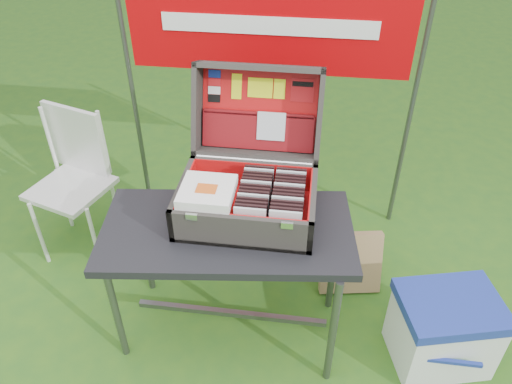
# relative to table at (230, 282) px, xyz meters

# --- Properties ---
(ground) EXTENTS (80.00, 80.00, 0.00)m
(ground) POSITION_rel_table_xyz_m (0.06, -0.05, -0.36)
(ground) COLOR #285A1C
(ground) RESTS_ON ground
(table) EXTENTS (1.21, 0.71, 0.72)m
(table) POSITION_rel_table_xyz_m (0.00, 0.00, 0.00)
(table) COLOR black
(table) RESTS_ON ground
(table_top) EXTENTS (1.21, 0.71, 0.04)m
(table_top) POSITION_rel_table_xyz_m (0.00, 0.00, 0.34)
(table_top) COLOR black
(table_top) RESTS_ON ground
(table_leg_fl) EXTENTS (0.04, 0.04, 0.68)m
(table_leg_fl) POSITION_rel_table_xyz_m (-0.51, -0.23, -0.02)
(table_leg_fl) COLOR #59595B
(table_leg_fl) RESTS_ON ground
(table_leg_fr) EXTENTS (0.04, 0.04, 0.68)m
(table_leg_fr) POSITION_rel_table_xyz_m (0.51, -0.23, -0.02)
(table_leg_fr) COLOR #59595B
(table_leg_fr) RESTS_ON ground
(table_leg_bl) EXTENTS (0.04, 0.04, 0.68)m
(table_leg_bl) POSITION_rel_table_xyz_m (-0.51, 0.23, -0.02)
(table_leg_bl) COLOR #59595B
(table_leg_bl) RESTS_ON ground
(table_leg_br) EXTENTS (0.04, 0.04, 0.68)m
(table_leg_br) POSITION_rel_table_xyz_m (0.51, 0.23, -0.02)
(table_leg_br) COLOR #59595B
(table_leg_br) RESTS_ON ground
(table_brace) EXTENTS (1.00, 0.03, 0.03)m
(table_brace) POSITION_rel_table_xyz_m (0.00, 0.00, -0.24)
(table_brace) COLOR #59595B
(table_brace) RESTS_ON ground
(suitcase) EXTENTS (0.62, 0.61, 0.56)m
(suitcase) POSITION_rel_table_xyz_m (0.08, 0.15, 0.64)
(suitcase) COLOR #3F3A35
(suitcase) RESTS_ON table
(suitcase_base_bottom) EXTENTS (0.62, 0.45, 0.02)m
(suitcase_base_bottom) POSITION_rel_table_xyz_m (0.08, 0.09, 0.37)
(suitcase_base_bottom) COLOR #3F3A35
(suitcase_base_bottom) RESTS_ON table_top
(suitcase_base_wall_front) EXTENTS (0.62, 0.02, 0.17)m
(suitcase_base_wall_front) POSITION_rel_table_xyz_m (0.08, -0.12, 0.44)
(suitcase_base_wall_front) COLOR #3F3A35
(suitcase_base_wall_front) RESTS_ON table_top
(suitcase_base_wall_back) EXTENTS (0.62, 0.02, 0.17)m
(suitcase_base_wall_back) POSITION_rel_table_xyz_m (0.08, 0.31, 0.44)
(suitcase_base_wall_back) COLOR #3F3A35
(suitcase_base_wall_back) RESTS_ON table_top
(suitcase_base_wall_left) EXTENTS (0.02, 0.45, 0.17)m
(suitcase_base_wall_left) POSITION_rel_table_xyz_m (-0.22, 0.09, 0.44)
(suitcase_base_wall_left) COLOR #3F3A35
(suitcase_base_wall_left) RESTS_ON table_top
(suitcase_base_wall_right) EXTENTS (0.02, 0.45, 0.17)m
(suitcase_base_wall_right) POSITION_rel_table_xyz_m (0.38, 0.09, 0.44)
(suitcase_base_wall_right) COLOR #3F3A35
(suitcase_base_wall_right) RESTS_ON table_top
(suitcase_liner_floor) EXTENTS (0.58, 0.40, 0.01)m
(suitcase_liner_floor) POSITION_rel_table_xyz_m (0.08, 0.09, 0.39)
(suitcase_liner_floor) COLOR red
(suitcase_liner_floor) RESTS_ON suitcase_base_bottom
(suitcase_latch_left) EXTENTS (0.05, 0.01, 0.03)m
(suitcase_latch_left) POSITION_rel_table_xyz_m (-0.12, -0.13, 0.52)
(suitcase_latch_left) COLOR silver
(suitcase_latch_left) RESTS_ON suitcase_base_wall_front
(suitcase_latch_right) EXTENTS (0.05, 0.01, 0.03)m
(suitcase_latch_right) POSITION_rel_table_xyz_m (0.28, -0.13, 0.52)
(suitcase_latch_right) COLOR silver
(suitcase_latch_right) RESTS_ON suitcase_base_wall_front
(suitcase_hinge) EXTENTS (0.56, 0.02, 0.02)m
(suitcase_hinge) POSITION_rel_table_xyz_m (0.08, 0.32, 0.53)
(suitcase_hinge) COLOR silver
(suitcase_hinge) RESTS_ON suitcase_base_wall_back
(suitcase_lid_back) EXTENTS (0.62, 0.17, 0.43)m
(suitcase_lid_back) POSITION_rel_table_xyz_m (0.08, 0.54, 0.69)
(suitcase_lid_back) COLOR #3F3A35
(suitcase_lid_back) RESTS_ON suitcase_base_wall_back
(suitcase_lid_rim_far) EXTENTS (0.62, 0.17, 0.08)m
(suitcase_lid_rim_far) POSITION_rel_table_xyz_m (0.08, 0.54, 0.91)
(suitcase_lid_rim_far) COLOR #3F3A35
(suitcase_lid_rim_far) RESTS_ON suitcase_lid_back
(suitcase_lid_rim_near) EXTENTS (0.62, 0.17, 0.08)m
(suitcase_lid_rim_near) POSITION_rel_table_xyz_m (0.08, 0.40, 0.51)
(suitcase_lid_rim_near) COLOR #3F3A35
(suitcase_lid_rim_near) RESTS_ON suitcase_lid_back
(suitcase_lid_rim_left) EXTENTS (0.02, 0.31, 0.48)m
(suitcase_lid_rim_left) POSITION_rel_table_xyz_m (-0.22, 0.47, 0.71)
(suitcase_lid_rim_left) COLOR #3F3A35
(suitcase_lid_rim_left) RESTS_ON suitcase_lid_back
(suitcase_lid_rim_right) EXTENTS (0.02, 0.31, 0.48)m
(suitcase_lid_rim_right) POSITION_rel_table_xyz_m (0.38, 0.47, 0.71)
(suitcase_lid_rim_right) COLOR #3F3A35
(suitcase_lid_rim_right) RESTS_ON suitcase_lid_back
(suitcase_lid_liner) EXTENTS (0.57, 0.14, 0.37)m
(suitcase_lid_liner) POSITION_rel_table_xyz_m (0.08, 0.52, 0.69)
(suitcase_lid_liner) COLOR red
(suitcase_lid_liner) RESTS_ON suitcase_lid_back
(suitcase_liner_wall_front) EXTENTS (0.58, 0.01, 0.14)m
(suitcase_liner_wall_front) POSITION_rel_table_xyz_m (0.08, -0.10, 0.46)
(suitcase_liner_wall_front) COLOR red
(suitcase_liner_wall_front) RESTS_ON suitcase_base_bottom
(suitcase_liner_wall_back) EXTENTS (0.58, 0.01, 0.14)m
(suitcase_liner_wall_back) POSITION_rel_table_xyz_m (0.08, 0.29, 0.46)
(suitcase_liner_wall_back) COLOR red
(suitcase_liner_wall_back) RESTS_ON suitcase_base_bottom
(suitcase_liner_wall_left) EXTENTS (0.01, 0.40, 0.14)m
(suitcase_liner_wall_left) POSITION_rel_table_xyz_m (-0.21, 0.09, 0.46)
(suitcase_liner_wall_left) COLOR red
(suitcase_liner_wall_left) RESTS_ON suitcase_base_bottom
(suitcase_liner_wall_right) EXTENTS (0.01, 0.40, 0.14)m
(suitcase_liner_wall_right) POSITION_rel_table_xyz_m (0.36, 0.09, 0.46)
(suitcase_liner_wall_right) COLOR red
(suitcase_liner_wall_right) RESTS_ON suitcase_base_bottom
(suitcase_lid_pocket) EXTENTS (0.56, 0.09, 0.18)m
(suitcase_lid_pocket) POSITION_rel_table_xyz_m (0.08, 0.47, 0.60)
(suitcase_lid_pocket) COLOR maroon
(suitcase_lid_pocket) RESTS_ON suitcase_lid_liner
(suitcase_pocket_edge) EXTENTS (0.55, 0.03, 0.03)m
(suitcase_pocket_edge) POSITION_rel_table_xyz_m (0.08, 0.50, 0.68)
(suitcase_pocket_edge) COLOR maroon
(suitcase_pocket_edge) RESTS_ON suitcase_lid_pocket
(suitcase_pocket_cd) EXTENTS (0.14, 0.06, 0.13)m
(suitcase_pocket_cd) POSITION_rel_table_xyz_m (0.14, 0.47, 0.64)
(suitcase_pocket_cd) COLOR silver
(suitcase_pocket_cd) RESTS_ON suitcase_lid_pocket
(lid_sticker_cc_a) EXTENTS (0.06, 0.02, 0.04)m
(lid_sticker_cc_a) POSITION_rel_table_xyz_m (-0.15, 0.57, 0.85)
(lid_sticker_cc_a) COLOR #1933B2
(lid_sticker_cc_a) RESTS_ON suitcase_lid_liner
(lid_sticker_cc_b) EXTENTS (0.06, 0.02, 0.04)m
(lid_sticker_cc_b) POSITION_rel_table_xyz_m (-0.15, 0.56, 0.81)
(lid_sticker_cc_b) COLOR red
(lid_sticker_cc_b) RESTS_ON suitcase_lid_liner
(lid_sticker_cc_c) EXTENTS (0.06, 0.02, 0.04)m
(lid_sticker_cc_c) POSITION_rel_table_xyz_m (-0.15, 0.55, 0.77)
(lid_sticker_cc_c) COLOR white
(lid_sticker_cc_c) RESTS_ON suitcase_lid_liner
(lid_sticker_cc_d) EXTENTS (0.06, 0.02, 0.04)m
(lid_sticker_cc_d) POSITION_rel_table_xyz_m (-0.15, 0.53, 0.73)
(lid_sticker_cc_d) COLOR black
(lid_sticker_cc_d) RESTS_ON suitcase_lid_liner
(lid_card_neon_tall) EXTENTS (0.05, 0.04, 0.12)m
(lid_card_neon_tall) POSITION_rel_table_xyz_m (-0.04, 0.55, 0.80)
(lid_card_neon_tall) COLOR yellow
(lid_card_neon_tall) RESTS_ON suitcase_lid_liner
(lid_card_neon_main) EXTENTS (0.12, 0.03, 0.09)m
(lid_card_neon_main) POSITION_rel_table_xyz_m (0.08, 0.55, 0.80)
(lid_card_neon_main) COLOR yellow
(lid_card_neon_main) RESTS_ON suitcase_lid_liner
(lid_card_neon_small) EXTENTS (0.06, 0.03, 0.09)m
(lid_card_neon_small) POSITION_rel_table_xyz_m (0.17, 0.55, 0.80)
(lid_card_neon_small) COLOR yellow
(lid_card_neon_small) RESTS_ON suitcase_lid_liner
(lid_sticker_band) EXTENTS (0.11, 0.04, 0.11)m
(lid_sticker_band) POSITION_rel_table_xyz_m (0.28, 0.55, 0.80)
(lid_sticker_band) COLOR red
(lid_sticker_band) RESTS_ON suitcase_lid_liner
(lid_sticker_band_bar) EXTENTS (0.10, 0.01, 0.02)m
(lid_sticker_band_bar) POSITION_rel_table_xyz_m (0.28, 0.56, 0.82)
(lid_sticker_band_bar) COLOR black
(lid_sticker_band_bar) RESTS_ON suitcase_lid_liner
(cd_left_0) EXTENTS (0.14, 0.01, 0.16)m
(cd_left_0) POSITION_rel_table_xyz_m (0.12, -0.08, 0.47)
(cd_left_0) COLOR silver
(cd_left_0) RESTS_ON suitcase_liner_floor
(cd_left_1) EXTENTS (0.14, 0.01, 0.16)m
(cd_left_1) POSITION_rel_table_xyz_m (0.12, -0.05, 0.47)
(cd_left_1) COLOR black
(cd_left_1) RESTS_ON suitcase_liner_floor
(cd_left_2) EXTENTS (0.14, 0.01, 0.16)m
(cd_left_2) POSITION_rel_table_xyz_m (0.12, -0.03, 0.47)
(cd_left_2) COLOR black
(cd_left_2) RESTS_ON suitcase_liner_floor
(cd_left_3) EXTENTS (0.14, 0.01, 0.16)m
(cd_left_3) POSITION_rel_table_xyz_m (0.12, -0.01, 0.47)
(cd_left_3) COLOR black
(cd_left_3) RESTS_ON suitcase_liner_floor
(cd_left_4) EXTENTS (0.14, 0.01, 0.16)m
(cd_left_4) POSITION_rel_table_xyz_m (0.12, 0.02, 0.47)
(cd_left_4) COLOR silver
(cd_left_4) RESTS_ON suitcase_liner_floor
(cd_left_5) EXTENTS (0.14, 0.01, 0.16)m
(cd_left_5) POSITION_rel_table_xyz_m (0.12, 0.04, 0.47)
(cd_left_5) COLOR black
(cd_left_5) RESTS_ON suitcase_liner_floor
(cd_left_6) EXTENTS (0.14, 0.01, 0.16)m
(cd_left_6) POSITION_rel_table_xyz_m (0.12, 0.07, 0.47)
(cd_left_6) COLOR black
(cd_left_6) RESTS_ON suitcase_liner_floor
(cd_left_7) EXTENTS (0.14, 0.01, 0.16)m
(cd_left_7) POSITION_rel_table_xyz_m (0.12, 0.09, 0.47)
(cd_left_7) COLOR black
(cd_left_7) RESTS_ON suitcase_liner_floor
(cd_left_8) EXTENTS (0.14, 0.01, 0.16)m
(cd_left_8) POSITION_rel_table_xyz_m (0.12, 0.12, 0.47)
(cd_left_8) COLOR silver
(cd_left_8) RESTS_ON suitcase_liner_floor
(cd_left_9) EXTENTS (0.14, 0.01, 0.16)m
(cd_left_9) POSITION_rel_table_xyz_m (0.12, 0.14, 0.47)
(cd_left_9) COLOR black
(cd_left_9) RESTS_ON suitcase_liner_floor
(cd_left_10) EXTENTS (0.14, 0.01, 0.16)m
(cd_left_10) POSITION_rel_table_xyz_m (0.12, 0.17, 0.47)
(cd_left_10) COLOR black
(cd_left_10) RESTS_ON suitcase_liner_floor
(cd_left_11) EXTENTS (0.14, 0.01, 0.16)m
(cd_left_11) POSITION_rel_table_xyz_m (0.12, 0.19, 0.47)
(cd_left_11) COLOR black
(cd_left_11) RESTS_ON suitcase_liner_floor
(cd_left_12) EXTENTS (0.14, 0.01, 0.16)m
(cd_left_12) POSITION_rel_table_xyz_m (0.12, 0.22, 0.47)
(cd_left_12) COLOR silver
(cd_left_12) RESTS_ON suitcase_liner_floor
(cd_left_13) EXTENTS (0.14, 0.01, 0.16)m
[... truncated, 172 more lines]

